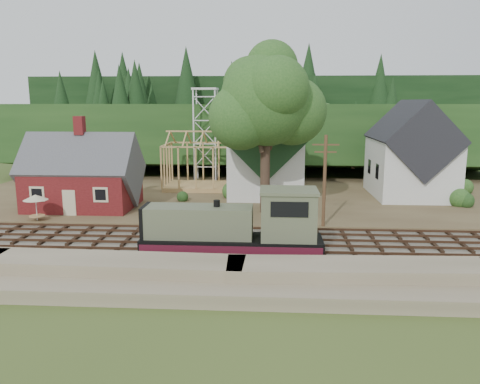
# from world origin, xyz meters

# --- Properties ---
(ground) EXTENTS (140.00, 140.00, 0.00)m
(ground) POSITION_xyz_m (0.00, 0.00, 0.00)
(ground) COLOR #384C1E
(ground) RESTS_ON ground
(embankment) EXTENTS (64.00, 5.00, 1.60)m
(embankment) POSITION_xyz_m (0.00, -8.50, 0.00)
(embankment) COLOR #7F7259
(embankment) RESTS_ON ground
(railroad_bed) EXTENTS (64.00, 11.00, 0.16)m
(railroad_bed) POSITION_xyz_m (0.00, 0.00, 0.08)
(railroad_bed) COLOR #726B5B
(railroad_bed) RESTS_ON ground
(village_flat) EXTENTS (64.00, 26.00, 0.30)m
(village_flat) POSITION_xyz_m (0.00, 18.00, 0.15)
(village_flat) COLOR brown
(village_flat) RESTS_ON ground
(hillside) EXTENTS (70.00, 28.96, 12.74)m
(hillside) POSITION_xyz_m (0.00, 42.00, 0.00)
(hillside) COLOR #1E3F19
(hillside) RESTS_ON ground
(ridge) EXTENTS (80.00, 20.00, 12.00)m
(ridge) POSITION_xyz_m (0.00, 58.00, 0.00)
(ridge) COLOR black
(ridge) RESTS_ON ground
(depot) EXTENTS (10.80, 7.41, 9.00)m
(depot) POSITION_xyz_m (-16.00, 11.00, 3.21)
(depot) COLOR #551315
(depot) RESTS_ON village_flat
(church) EXTENTS (8.40, 15.17, 13.00)m
(church) POSITION_xyz_m (2.00, 19.68, 5.18)
(church) COLOR silver
(church) RESTS_ON village_flat
(farmhouse) EXTENTS (8.40, 10.80, 10.60)m
(farmhouse) POSITION_xyz_m (18.00, 19.00, 4.87)
(farmhouse) COLOR silver
(farmhouse) RESTS_ON village_flat
(timber_frame) EXTENTS (8.20, 6.20, 6.99)m
(timber_frame) POSITION_xyz_m (-6.00, 22.00, 3.27)
(timber_frame) COLOR tan
(timber_frame) RESTS_ON village_flat
(lattice_tower) EXTENTS (3.20, 3.20, 12.12)m
(lattice_tower) POSITION_xyz_m (-6.00, 28.00, 10.03)
(lattice_tower) COLOR silver
(lattice_tower) RESTS_ON village_flat
(big_tree) EXTENTS (10.90, 8.40, 14.70)m
(big_tree) POSITION_xyz_m (2.17, 10.08, 10.22)
(big_tree) COLOR #38281E
(big_tree) RESTS_ON village_flat
(telegraph_pole_near) EXTENTS (2.20, 0.28, 8.00)m
(telegraph_pole_near) POSITION_xyz_m (7.00, 5.20, 4.25)
(telegraph_pole_near) COLOR #4C331E
(telegraph_pole_near) RESTS_ON ground
(locomotive) EXTENTS (12.04, 3.01, 4.82)m
(locomotive) POSITION_xyz_m (0.36, -3.00, 2.13)
(locomotive) COLOR black
(locomotive) RESTS_ON railroad_bed
(car_blue) EXTENTS (2.71, 3.44, 1.10)m
(car_blue) POSITION_xyz_m (-13.86, 9.63, 0.85)
(car_blue) COLOR #5176AF
(car_blue) RESTS_ON village_flat
(car_green) EXTENTS (3.68, 2.41, 1.15)m
(car_green) POSITION_xyz_m (-21.50, 11.69, 0.87)
(car_green) COLOR #84B980
(car_green) RESTS_ON village_flat
(car_red) EXTENTS (4.71, 2.88, 1.22)m
(car_red) POSITION_xyz_m (19.37, 17.32, 0.91)
(car_red) COLOR red
(car_red) RESTS_ON village_flat
(patio_set) EXTENTS (2.10, 2.10, 2.34)m
(patio_set) POSITION_xyz_m (-18.13, 5.50, 2.29)
(patio_set) COLOR silver
(patio_set) RESTS_ON village_flat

